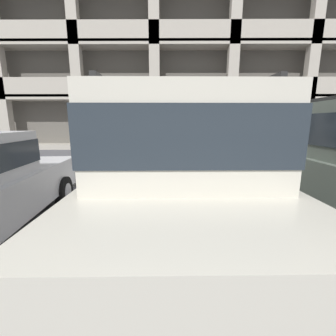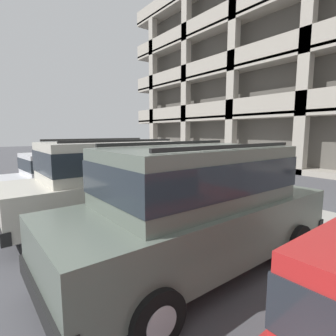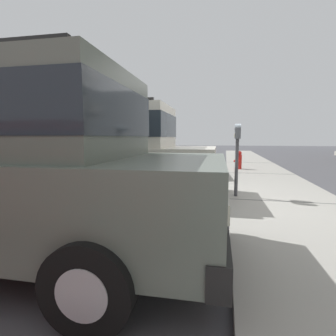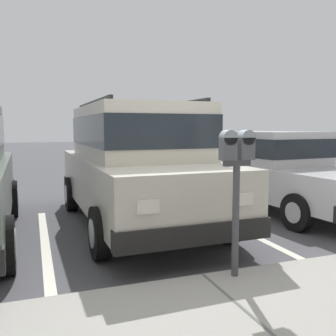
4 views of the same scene
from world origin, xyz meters
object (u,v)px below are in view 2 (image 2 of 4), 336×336
red_sedan (65,175)px  parking_meter_near (190,164)px  fire_hydrant (125,169)px  silver_suv (110,179)px  dark_hatchback (197,203)px

red_sedan → parking_meter_near: size_ratio=3.12×
red_sedan → fire_hydrant: bearing=118.6°
silver_suv → parking_meter_near: 2.81m
silver_suv → fire_hydrant: 6.06m
dark_hatchback → silver_suv: bearing=-177.6°
dark_hatchback → fire_hydrant: 8.58m
red_sedan → silver_suv: bearing=-0.4°
dark_hatchback → parking_meter_near: 4.09m
silver_suv → fire_hydrant: (-5.17, 3.09, -0.62)m
dark_hatchback → fire_hydrant: size_ratio=6.89×
red_sedan → parking_meter_near: (2.67, 3.04, 0.40)m
silver_suv → parking_meter_near: bearing=94.4°
parking_meter_near → fire_hydrant: (-4.90, 0.30, -0.76)m
silver_suv → dark_hatchback: bearing=2.5°
parking_meter_near → silver_suv: bearing=-84.3°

